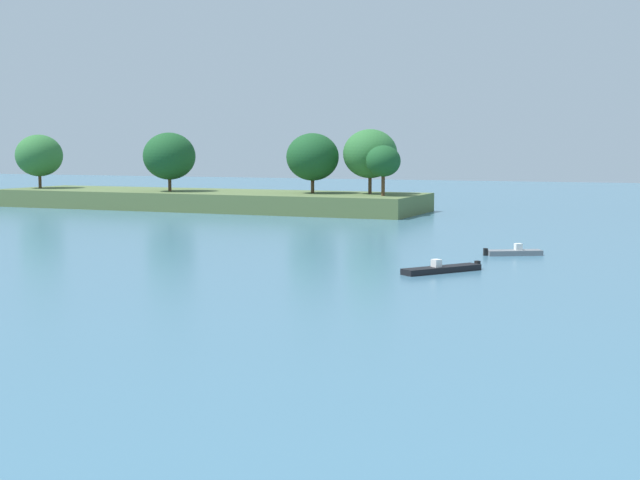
% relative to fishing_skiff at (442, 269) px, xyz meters
% --- Properties ---
extents(treeline_island, '(59.64, 15.17, 10.52)m').
position_rel_fishing_skiff_xyz_m(treeline_island, '(-44.01, 46.33, 3.10)').
color(treeline_island, '#566B3D').
rests_on(treeline_island, ground).
extents(fishing_skiff, '(4.36, 5.43, 0.89)m').
position_rel_fishing_skiff_xyz_m(fishing_skiff, '(0.00, 0.00, 0.00)').
color(fishing_skiff, black).
rests_on(fishing_skiff, ground).
extents(small_motorboat, '(4.26, 3.08, 0.89)m').
position_rel_fishing_skiff_xyz_m(small_motorboat, '(2.62, 11.10, 0.01)').
color(small_motorboat, slate).
rests_on(small_motorboat, ground).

